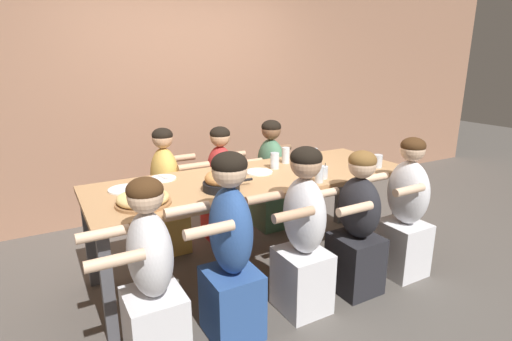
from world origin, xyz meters
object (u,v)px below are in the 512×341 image
object	(u,v)px
pizza_board_main	(143,200)
cocktail_glass_blue	(323,173)
diner_near_left	(151,283)
diner_near_right	(405,214)
skillet_bowl	(221,181)
empty_plate_b	(163,178)
empty_plate_d	(125,189)
drinking_glass_e	(286,156)
diner_far_midright	(271,179)
diner_far_midleft	(167,197)
diner_far_center	(222,189)
drinking_glass_d	(314,154)
empty_plate_a	(365,160)
empty_plate_c	(259,172)
drinking_glass_b	(275,162)
drinking_glass_c	(319,175)
drinking_glass_a	(378,162)
diner_near_center	(303,238)
diner_near_midright	(357,229)
diner_near_midleft	(231,254)

from	to	relation	value
pizza_board_main	cocktail_glass_blue	distance (m)	1.38
diner_near_left	diner_near_right	bearing A→B (deg)	-90.00
skillet_bowl	diner_near_right	xyz separation A→B (m)	(1.37, -0.50, -0.35)
empty_plate_b	empty_plate_d	bearing A→B (deg)	-157.96
skillet_bowl	drinking_glass_e	distance (m)	0.91
diner_far_midright	diner_far_midleft	xyz separation A→B (m)	(-1.09, -0.00, -0.00)
diner_far_center	diner_far_midleft	distance (m)	0.54
drinking_glass_d	drinking_glass_e	size ratio (longest dim) A/B	0.71
skillet_bowl	empty_plate_d	bearing A→B (deg)	150.81
drinking_glass_d	diner_near_left	world-z (taller)	diner_near_left
empty_plate_a	diner_far_midleft	xyz separation A→B (m)	(-1.66, 0.72, -0.29)
empty_plate_b	empty_plate_c	bearing A→B (deg)	-15.64
drinking_glass_b	drinking_glass_d	world-z (taller)	drinking_glass_b
drinking_glass_c	diner_near_left	xyz separation A→B (m)	(-1.38, -0.30, -0.34)
drinking_glass_c	diner_far_midleft	distance (m)	1.40
drinking_glass_a	drinking_glass_c	distance (m)	0.72
empty_plate_c	diner_near_center	world-z (taller)	diner_near_center
empty_plate_c	diner_far_center	world-z (taller)	diner_far_center
skillet_bowl	drinking_glass_d	distance (m)	1.20
empty_plate_a	drinking_glass_a	world-z (taller)	drinking_glass_a
pizza_board_main	diner_near_right	distance (m)	2.01
empty_plate_c	diner_far_midleft	xyz separation A→B (m)	(-0.62, 0.58, -0.29)
diner_far_midleft	diner_near_left	bearing A→B (deg)	-20.57
empty_plate_c	drinking_glass_c	distance (m)	0.53
pizza_board_main	diner_near_left	bearing A→B (deg)	-101.74
empty_plate_a	diner_near_midright	bearing A→B (deg)	-136.23
empty_plate_d	drinking_glass_d	distance (m)	1.74
drinking_glass_c	drinking_glass_d	size ratio (longest dim) A/B	1.27
empty_plate_b	empty_plate_d	distance (m)	0.34
empty_plate_b	diner_near_center	bearing A→B (deg)	-55.67
cocktail_glass_blue	drinking_glass_e	xyz separation A→B (m)	(0.01, 0.54, 0.02)
diner_near_midleft	diner_far_center	bearing A→B (deg)	-22.48
diner_near_center	diner_far_center	distance (m)	1.34
pizza_board_main	diner_near_midleft	xyz separation A→B (m)	(0.39, -0.48, -0.27)
empty_plate_b	drinking_glass_a	size ratio (longest dim) A/B	1.85
diner_near_midright	diner_far_midright	size ratio (longest dim) A/B	0.97
empty_plate_d	diner_near_left	distance (m)	0.89
diner_near_center	diner_far_midleft	world-z (taller)	diner_near_center
drinking_glass_b	diner_near_midright	bearing A→B (deg)	-74.52
pizza_board_main	drinking_glass_d	bearing A→B (deg)	13.92
empty_plate_b	diner_near_midright	distance (m)	1.53
diner_far_center	diner_far_midleft	world-z (taller)	diner_far_midleft
drinking_glass_a	diner_far_midright	size ratio (longest dim) A/B	0.10
drinking_glass_c	diner_far_midright	size ratio (longest dim) A/B	0.11
diner_far_midleft	drinking_glass_b	bearing A→B (deg)	55.91
drinking_glass_e	diner_near_midright	distance (m)	0.97
cocktail_glass_blue	drinking_glass_b	distance (m)	0.46
diner_near_right	diner_far_midright	bearing A→B (deg)	17.99
drinking_glass_d	diner_near_center	distance (m)	1.22
empty_plate_b	drinking_glass_e	size ratio (longest dim) A/B	1.44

